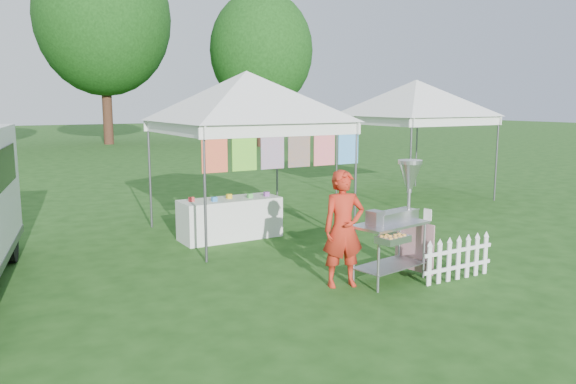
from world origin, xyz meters
TOP-DOWN VIEW (x-y plane):
  - ground at (0.00, 0.00)m, footprint 120.00×120.00m
  - canopy_main at (0.00, 3.49)m, footprint 4.24×4.24m
  - canopy_right at (5.50, 5.00)m, footprint 4.24×4.24m
  - tree_mid at (3.00, 28.00)m, footprint 7.60×7.60m
  - tree_right at (10.00, 22.00)m, footprint 5.60×5.60m
  - donut_cart at (0.58, -0.03)m, footprint 1.20×0.98m
  - vendor at (-0.27, 0.10)m, footprint 0.65×0.51m
  - picket_fence at (1.27, -0.49)m, footprint 1.26×0.04m
  - display_table at (-0.46, 3.31)m, footprint 1.80×0.70m

SIDE VIEW (x-z plane):
  - ground at x=0.00m, z-range 0.00..0.00m
  - picket_fence at x=1.27m, z-range 0.01..0.57m
  - display_table at x=-0.46m, z-range 0.00..0.73m
  - vendor at x=-0.27m, z-range 0.00..1.56m
  - donut_cart at x=0.58m, z-range 0.15..1.79m
  - canopy_main at x=0.00m, z-range 1.26..4.71m
  - canopy_right at x=5.50m, z-range 1.27..4.72m
  - tree_right at x=10.00m, z-range 0.97..9.39m
  - tree_mid at x=3.00m, z-range 1.38..12.90m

